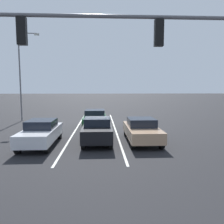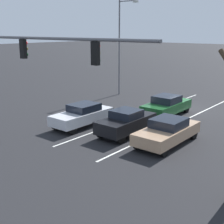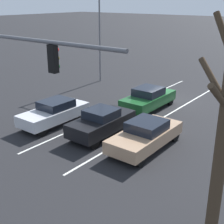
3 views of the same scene
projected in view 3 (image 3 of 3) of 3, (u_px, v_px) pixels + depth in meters
ground_plane at (167, 100)px, 23.70m from camera, size 240.00×240.00×0.00m
lane_stripe_left_divider at (165, 116)px, 20.39m from camera, size 0.12×18.38×0.01m
lane_stripe_center_divider at (125, 106)px, 22.25m from camera, size 0.12×18.38×0.01m
car_black_midlane_front at (102, 122)px, 17.30m from camera, size 1.76×4.18×1.55m
car_silver_rightlane_front at (55, 112)px, 18.87m from camera, size 1.76×4.47×1.50m
car_tan_leftlane_front at (146, 135)px, 15.81m from camera, size 1.88×4.60×1.47m
car_darkgreen_midlane_second at (148, 98)px, 21.55m from camera, size 1.88×4.54×1.52m
street_lamp_right_shoulder at (101, 24)px, 27.31m from camera, size 2.12×0.24×8.97m
bare_tree_near at (224, 118)px, 8.93m from camera, size 1.38×1.66×8.35m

